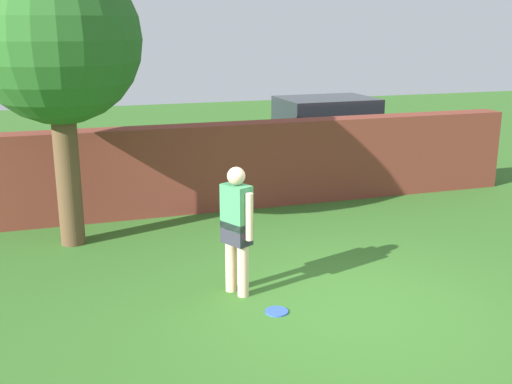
{
  "coord_description": "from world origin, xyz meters",
  "views": [
    {
      "loc": [
        -3.1,
        -6.0,
        3.26
      ],
      "look_at": [
        -0.57,
        1.89,
        1.0
      ],
      "focal_mm": 43.32,
      "sensor_mm": 36.0,
      "label": 1
    }
  ],
  "objects_px": {
    "tree": "(57,42)",
    "car": "(326,137)",
    "frisbee_blue": "(277,312)",
    "person": "(237,225)"
  },
  "relations": [
    {
      "from": "tree",
      "to": "car",
      "type": "bearing_deg",
      "value": 27.97
    },
    {
      "from": "tree",
      "to": "frisbee_blue",
      "type": "xyz_separation_m",
      "value": [
        2.19,
        -3.18,
        -3.0
      ]
    },
    {
      "from": "person",
      "to": "frisbee_blue",
      "type": "height_order",
      "value": "person"
    },
    {
      "from": "tree",
      "to": "frisbee_blue",
      "type": "distance_m",
      "value": 4.89
    },
    {
      "from": "tree",
      "to": "frisbee_blue",
      "type": "height_order",
      "value": "tree"
    },
    {
      "from": "frisbee_blue",
      "to": "person",
      "type": "bearing_deg",
      "value": 113.77
    },
    {
      "from": "tree",
      "to": "car",
      "type": "height_order",
      "value": "tree"
    },
    {
      "from": "car",
      "to": "frisbee_blue",
      "type": "distance_m",
      "value": 6.99
    },
    {
      "from": "car",
      "to": "tree",
      "type": "bearing_deg",
      "value": 26.81
    },
    {
      "from": "tree",
      "to": "frisbee_blue",
      "type": "relative_size",
      "value": 15.75
    }
  ]
}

